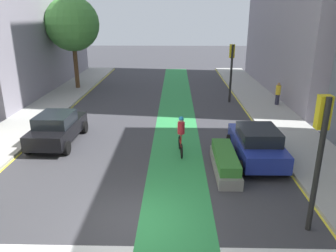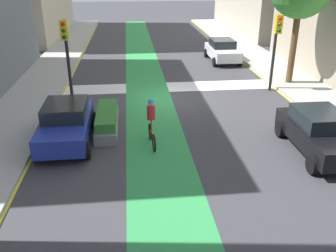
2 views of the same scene
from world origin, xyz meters
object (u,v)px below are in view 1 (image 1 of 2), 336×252
object	(u,v)px
cyclist_in_lane	(181,135)
pedestrian_sidewalk_right_a	(278,94)
traffic_signal_far_right	(232,62)
car_blue_right_far	(257,144)
car_black_left_far	(57,128)
median_planter	(225,162)
street_tree_far	(72,24)
traffic_signal_near_right	(320,139)

from	to	relation	value
cyclist_in_lane	pedestrian_sidewalk_right_a	bearing A→B (deg)	50.73
traffic_signal_far_right	car_blue_right_far	distance (m)	10.52
car_black_left_far	pedestrian_sidewalk_right_a	xyz separation A→B (m)	(13.02, 7.12, 0.14)
pedestrian_sidewalk_right_a	median_planter	xyz separation A→B (m)	(-5.07, -10.07, -0.53)
traffic_signal_far_right	street_tree_far	xyz separation A→B (m)	(-12.46, 4.00, 2.48)
traffic_signal_near_right	pedestrian_sidewalk_right_a	distance (m)	14.27
cyclist_in_lane	street_tree_far	size ratio (longest dim) A/B	0.25
traffic_signal_far_right	pedestrian_sidewalk_right_a	bearing A→B (deg)	-22.20
cyclist_in_lane	street_tree_far	bearing A→B (deg)	122.51
car_blue_right_far	traffic_signal_far_right	bearing A→B (deg)	87.63
cyclist_in_lane	car_blue_right_far	bearing A→B (deg)	-10.54
traffic_signal_far_right	car_black_left_far	distance (m)	13.14
traffic_signal_far_right	car_blue_right_far	world-z (taller)	traffic_signal_far_right
car_blue_right_far	car_black_left_far	size ratio (longest dim) A/B	1.00
car_black_left_far	pedestrian_sidewalk_right_a	size ratio (longest dim) A/B	2.71
traffic_signal_near_right	car_blue_right_far	bearing A→B (deg)	95.62
street_tree_far	median_planter	xyz separation A→B (m)	(10.52, -15.35, -4.99)
cyclist_in_lane	pedestrian_sidewalk_right_a	xyz separation A→B (m)	(6.87, 8.40, -0.03)
traffic_signal_near_right	traffic_signal_far_right	xyz separation A→B (m)	(-0.04, 15.07, 0.03)
traffic_signal_near_right	median_planter	size ratio (longest dim) A/B	1.22
car_blue_right_far	street_tree_far	bearing A→B (deg)	130.08
traffic_signal_far_right	cyclist_in_lane	bearing A→B (deg)	-111.11
car_blue_right_far	cyclist_in_lane	distance (m)	3.37
traffic_signal_near_right	traffic_signal_far_right	bearing A→B (deg)	90.17
cyclist_in_lane	traffic_signal_near_right	bearing A→B (deg)	-54.95
car_black_left_far	street_tree_far	xyz separation A→B (m)	(-2.57, 12.40, 4.59)
traffic_signal_near_right	car_blue_right_far	xyz separation A→B (m)	(-0.47, 4.78, -2.09)
car_blue_right_far	pedestrian_sidewalk_right_a	bearing A→B (deg)	68.47
cyclist_in_lane	traffic_signal_far_right	bearing A→B (deg)	68.89
median_planter	car_black_left_far	bearing A→B (deg)	159.69
traffic_signal_far_right	car_black_left_far	size ratio (longest dim) A/B	0.98
car_blue_right_far	median_planter	distance (m)	1.88
traffic_signal_far_right	median_planter	bearing A→B (deg)	-99.67
traffic_signal_far_right	car_blue_right_far	bearing A→B (deg)	-92.37
car_black_left_far	car_blue_right_far	bearing A→B (deg)	-11.32
car_black_left_far	traffic_signal_near_right	bearing A→B (deg)	-33.89
traffic_signal_far_right	median_planter	distance (m)	11.78
car_black_left_far	cyclist_in_lane	size ratio (longest dim) A/B	2.28
cyclist_in_lane	median_planter	xyz separation A→B (m)	(1.80, -1.67, -0.57)
street_tree_far	cyclist_in_lane	bearing A→B (deg)	-57.49
traffic_signal_near_right	car_blue_right_far	world-z (taller)	traffic_signal_near_right
traffic_signal_near_right	street_tree_far	xyz separation A→B (m)	(-12.50, 19.07, 2.50)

